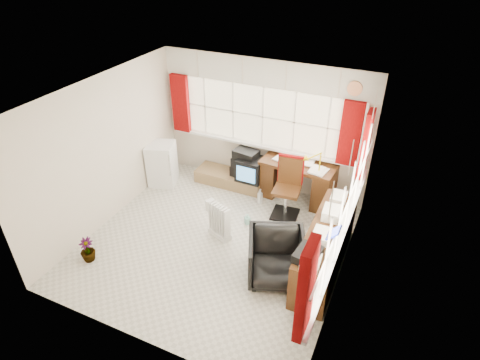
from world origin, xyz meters
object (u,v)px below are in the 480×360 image
object	(u,v)px
radiator	(220,224)
tv_bench	(231,178)
task_chair	(288,184)
mini_fridge	(162,164)
desk	(298,179)
office_chair	(276,258)
credenza	(325,247)
desk_lamp	(320,158)
crt_tv	(251,169)

from	to	relation	value
radiator	tv_bench	xyz separation A→B (m)	(-0.53, 1.53, -0.13)
task_chair	mini_fridge	bearing A→B (deg)	-178.03
desk	tv_bench	xyz separation A→B (m)	(-1.36, -0.07, -0.31)
office_chair	credenza	size ratio (longest dim) A/B	0.41
desk	mini_fridge	xyz separation A→B (m)	(-2.61, -0.58, -0.00)
office_chair	desk_lamp	bearing A→B (deg)	65.56
desk_lamp	mini_fridge	xyz separation A→B (m)	(-3.02, -0.37, -0.64)
desk	radiator	distance (m)	1.80
office_chair	mini_fridge	size ratio (longest dim) A/B	0.95
desk	credenza	bearing A→B (deg)	-59.82
desk_lamp	task_chair	xyz separation A→B (m)	(-0.44, -0.28, -0.48)
tv_bench	desk	bearing A→B (deg)	2.82
desk_lamp	task_chair	size ratio (longest dim) A/B	0.38
desk_lamp	radiator	distance (m)	2.03
task_chair	desk	bearing A→B (deg)	86.52
credenza	mini_fridge	world-z (taller)	mini_fridge
office_chair	credenza	distance (m)	0.77
desk	task_chair	world-z (taller)	task_chair
office_chair	crt_tv	xyz separation A→B (m)	(-1.24, 1.97, 0.10)
radiator	credenza	world-z (taller)	credenza
desk	office_chair	size ratio (longest dim) A/B	1.71
desk	radiator	xyz separation A→B (m)	(-0.82, -1.59, -0.18)
desk	mini_fridge	world-z (taller)	mini_fridge
office_chair	credenza	bearing A→B (deg)	17.76
desk_lamp	task_chair	distance (m)	0.71
credenza	crt_tv	size ratio (longest dim) A/B	4.02
credenza	crt_tv	bearing A→B (deg)	140.94
task_chair	tv_bench	distance (m)	1.47
desk_lamp	radiator	xyz separation A→B (m)	(-1.24, -1.39, -0.82)
desk	tv_bench	size ratio (longest dim) A/B	1.00
task_chair	mini_fridge	distance (m)	2.58
crt_tv	radiator	bearing A→B (deg)	-86.88
task_chair	mini_fridge	size ratio (longest dim) A/B	1.28
task_chair	office_chair	world-z (taller)	task_chair
office_chair	tv_bench	size ratio (longest dim) A/B	0.58
desk_lamp	mini_fridge	bearing A→B (deg)	-172.99
tv_bench	crt_tv	bearing A→B (deg)	-4.59
desk	office_chair	distance (m)	2.10
desk_lamp	task_chair	bearing A→B (deg)	-147.39
credenza	task_chair	bearing A→B (deg)	130.92
desk	credenza	size ratio (longest dim) A/B	0.70
task_chair	credenza	size ratio (longest dim) A/B	0.55
office_chair	tv_bench	world-z (taller)	office_chair
task_chair	office_chair	size ratio (longest dim) A/B	1.35
desk_lamp	desk	bearing A→B (deg)	153.49
task_chair	mini_fridge	xyz separation A→B (m)	(-2.58, -0.09, -0.16)
crt_tv	task_chair	bearing A→B (deg)	-23.73
tv_bench	mini_fridge	bearing A→B (deg)	-157.80
radiator	crt_tv	distance (m)	1.51
desk_lamp	credenza	xyz separation A→B (m)	(0.51, -1.38, -0.68)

